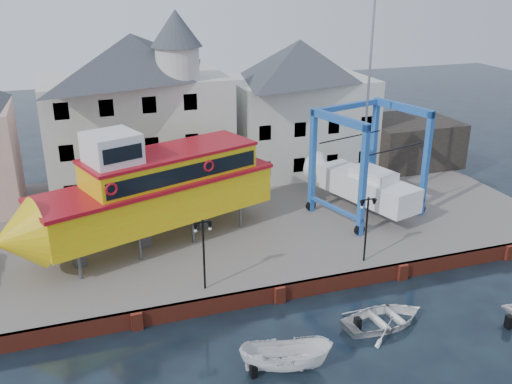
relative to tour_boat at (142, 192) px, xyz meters
name	(u,v)px	position (x,y,z in m)	size (l,w,h in m)	color
ground	(279,302)	(6.33, -7.62, -4.67)	(140.00, 140.00, 0.00)	black
hardstanding	(226,219)	(6.33, 3.38, -4.17)	(44.00, 22.00, 1.00)	slate
quay_wall	(279,293)	(6.33, -7.52, -4.17)	(44.00, 0.47, 1.00)	maroon
building_white_main	(138,111)	(1.46, 10.77, 2.67)	(14.00, 8.30, 14.00)	beige
building_white_right	(298,106)	(15.33, 11.38, 1.93)	(12.00, 8.00, 11.20)	beige
shed_dark	(407,141)	(25.33, 9.38, -1.67)	(8.00, 7.00, 4.00)	black
lamp_post_left	(203,237)	(2.33, -6.42, -0.50)	(1.12, 0.32, 4.20)	black
lamp_post_right	(367,213)	(12.33, -6.42, -0.50)	(1.12, 0.32, 4.20)	black
tour_boat	(142,192)	(0.00, 0.00, 0.00)	(18.27, 9.91, 7.78)	#59595E
travel_lift	(359,177)	(15.82, 1.02, -1.21)	(8.11, 10.10, 14.79)	#244DB6
motorboat_a	(286,370)	(4.51, -13.21, -4.67)	(1.65, 4.38, 1.69)	white
motorboat_b	(384,325)	(10.81, -11.50, -4.67)	(3.35, 4.70, 0.97)	white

